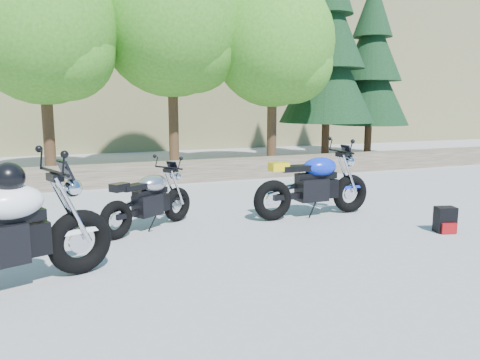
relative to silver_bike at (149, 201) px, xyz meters
The scene contains 11 objects.
ground 1.87m from the silver_bike, 52.21° to the right, with size 90.00×90.00×0.00m, color #949399.
stone_wall 4.22m from the silver_bike, 74.73° to the left, with size 22.00×0.55×0.50m, color brown.
hillside 27.79m from the silver_bike, 81.21° to the left, with size 80.00×30.00×15.00m, color olive.
tree_decid_left 6.66m from the silver_bike, 102.68° to the left, with size 3.67×3.67×5.62m.
tree_decid_mid 7.37m from the silver_bike, 71.72° to the left, with size 4.08×4.08×6.24m.
tree_decid_right 7.93m from the silver_bike, 48.81° to the left, with size 3.54×3.54×5.41m.
conifer_near 10.47m from the silver_bike, 42.79° to the left, with size 3.17×3.17×7.06m.
conifer_far 12.36m from the silver_bike, 37.77° to the left, with size 2.82×2.82×6.27m.
silver_bike is the anchor object (origin of this frame).
blue_bike 2.76m from the silver_bike, ahead, with size 2.19×0.69×1.10m.
backpack 4.44m from the silver_bike, 23.79° to the right, with size 0.33×0.30×0.38m.
Camera 1 is at (-2.39, -5.50, 1.91)m, focal length 35.00 mm.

